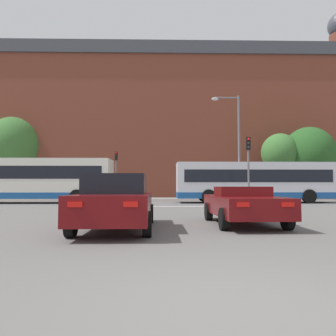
{
  "coord_description": "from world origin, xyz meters",
  "views": [
    {
      "loc": [
        -0.77,
        -3.48,
        1.25
      ],
      "look_at": [
        -0.26,
        21.9,
        2.63
      ],
      "focal_mm": 35.0,
      "sensor_mm": 36.0,
      "label": 1
    }
  ],
  "objects_px": {
    "street_lamp_junction": "(235,138)",
    "car_saloon_left": "(117,201)",
    "bus_crossing_trailing": "(33,179)",
    "pedestrian_waiting": "(235,188)",
    "bus_crossing_lead": "(254,181)",
    "traffic_light_near_right": "(248,160)",
    "car_roadster_right": "(243,204)",
    "traffic_light_far_left": "(116,167)",
    "pedestrian_walking_west": "(115,189)",
    "pedestrian_walking_east": "(121,189)"
  },
  "relations": [
    {
      "from": "pedestrian_waiting",
      "to": "pedestrian_walking_west",
      "type": "xyz_separation_m",
      "value": [
        -11.78,
        0.24,
        -0.13
      ]
    },
    {
      "from": "traffic_light_far_left",
      "to": "street_lamp_junction",
      "type": "distance_m",
      "value": 12.6
    },
    {
      "from": "car_saloon_left",
      "to": "car_roadster_right",
      "type": "bearing_deg",
      "value": 14.77
    },
    {
      "from": "traffic_light_near_right",
      "to": "street_lamp_junction",
      "type": "height_order",
      "value": "street_lamp_junction"
    },
    {
      "from": "traffic_light_far_left",
      "to": "pedestrian_waiting",
      "type": "bearing_deg",
      "value": 3.9
    },
    {
      "from": "car_saloon_left",
      "to": "traffic_light_far_left",
      "type": "bearing_deg",
      "value": 97.29
    },
    {
      "from": "bus_crossing_trailing",
      "to": "pedestrian_waiting",
      "type": "xyz_separation_m",
      "value": [
        16.53,
        8.05,
        -0.65
      ]
    },
    {
      "from": "car_roadster_right",
      "to": "bus_crossing_trailing",
      "type": "bearing_deg",
      "value": 130.74
    },
    {
      "from": "street_lamp_junction",
      "to": "traffic_light_near_right",
      "type": "bearing_deg",
      "value": -85.19
    },
    {
      "from": "street_lamp_junction",
      "to": "pedestrian_waiting",
      "type": "bearing_deg",
      "value": 77.57
    },
    {
      "from": "traffic_light_near_right",
      "to": "bus_crossing_trailing",
      "type": "bearing_deg",
      "value": 166.62
    },
    {
      "from": "pedestrian_walking_west",
      "to": "car_roadster_right",
      "type": "bearing_deg",
      "value": -80.64
    },
    {
      "from": "traffic_light_far_left",
      "to": "street_lamp_junction",
      "type": "bearing_deg",
      "value": -39.85
    },
    {
      "from": "traffic_light_far_left",
      "to": "pedestrian_walking_east",
      "type": "bearing_deg",
      "value": 80.7
    },
    {
      "from": "bus_crossing_lead",
      "to": "street_lamp_junction",
      "type": "distance_m",
      "value": 3.65
    },
    {
      "from": "car_roadster_right",
      "to": "street_lamp_junction",
      "type": "relative_size",
      "value": 0.57
    },
    {
      "from": "car_roadster_right",
      "to": "car_saloon_left",
      "type": "bearing_deg",
      "value": -165.62
    },
    {
      "from": "car_saloon_left",
      "to": "pedestrian_walking_east",
      "type": "distance_m",
      "value": 23.71
    },
    {
      "from": "bus_crossing_trailing",
      "to": "pedestrian_walking_west",
      "type": "distance_m",
      "value": 9.59
    },
    {
      "from": "bus_crossing_lead",
      "to": "car_roadster_right",
      "type": "bearing_deg",
      "value": 162.66
    },
    {
      "from": "pedestrian_waiting",
      "to": "pedestrian_walking_east",
      "type": "bearing_deg",
      "value": -141.41
    },
    {
      "from": "bus_crossing_lead",
      "to": "traffic_light_near_right",
      "type": "bearing_deg",
      "value": 159.52
    },
    {
      "from": "traffic_light_far_left",
      "to": "pedestrian_walking_west",
      "type": "distance_m",
      "value": 2.34
    },
    {
      "from": "car_saloon_left",
      "to": "pedestrian_walking_east",
      "type": "height_order",
      "value": "car_saloon_left"
    },
    {
      "from": "traffic_light_far_left",
      "to": "pedestrian_walking_east",
      "type": "xyz_separation_m",
      "value": [
        0.3,
        1.81,
        -2.1
      ]
    },
    {
      "from": "car_roadster_right",
      "to": "traffic_light_far_left",
      "type": "bearing_deg",
      "value": 107.59
    },
    {
      "from": "traffic_light_near_right",
      "to": "pedestrian_walking_east",
      "type": "relative_size",
      "value": 2.75
    },
    {
      "from": "car_saloon_left",
      "to": "bus_crossing_trailing",
      "type": "height_order",
      "value": "bus_crossing_trailing"
    },
    {
      "from": "pedestrian_waiting",
      "to": "car_saloon_left",
      "type": "bearing_deg",
      "value": -66.84
    },
    {
      "from": "bus_crossing_trailing",
      "to": "pedestrian_walking_west",
      "type": "height_order",
      "value": "bus_crossing_trailing"
    },
    {
      "from": "pedestrian_waiting",
      "to": "pedestrian_walking_east",
      "type": "relative_size",
      "value": 1.14
    },
    {
      "from": "car_saloon_left",
      "to": "pedestrian_waiting",
      "type": "height_order",
      "value": "pedestrian_waiting"
    },
    {
      "from": "car_roadster_right",
      "to": "bus_crossing_trailing",
      "type": "height_order",
      "value": "bus_crossing_trailing"
    },
    {
      "from": "bus_crossing_trailing",
      "to": "pedestrian_waiting",
      "type": "relative_size",
      "value": 6.32
    },
    {
      "from": "street_lamp_junction",
      "to": "bus_crossing_trailing",
      "type": "bearing_deg",
      "value": 177.12
    },
    {
      "from": "bus_crossing_lead",
      "to": "bus_crossing_trailing",
      "type": "distance_m",
      "value": 16.24
    },
    {
      "from": "street_lamp_junction",
      "to": "car_saloon_left",
      "type": "bearing_deg",
      "value": -115.46
    },
    {
      "from": "traffic_light_far_left",
      "to": "traffic_light_near_right",
      "type": "xyz_separation_m",
      "value": [
        9.82,
        -10.79,
        -0.11
      ]
    },
    {
      "from": "bus_crossing_trailing",
      "to": "street_lamp_junction",
      "type": "relative_size",
      "value": 1.46
    },
    {
      "from": "car_saloon_left",
      "to": "traffic_light_near_right",
      "type": "distance_m",
      "value": 13.05
    },
    {
      "from": "traffic_light_near_right",
      "to": "pedestrian_waiting",
      "type": "height_order",
      "value": "traffic_light_near_right"
    },
    {
      "from": "pedestrian_waiting",
      "to": "traffic_light_near_right",
      "type": "bearing_deg",
      "value": -54.58
    },
    {
      "from": "pedestrian_walking_west",
      "to": "street_lamp_junction",
      "type": "bearing_deg",
      "value": -51.6
    },
    {
      "from": "bus_crossing_lead",
      "to": "bus_crossing_trailing",
      "type": "height_order",
      "value": "bus_crossing_trailing"
    },
    {
      "from": "car_roadster_right",
      "to": "traffic_light_near_right",
      "type": "distance_m",
      "value": 10.52
    },
    {
      "from": "traffic_light_near_right",
      "to": "car_saloon_left",
      "type": "bearing_deg",
      "value": -121.75
    },
    {
      "from": "street_lamp_junction",
      "to": "pedestrian_walking_east",
      "type": "distance_m",
      "value": 14.03
    },
    {
      "from": "car_saloon_left",
      "to": "car_roadster_right",
      "type": "distance_m",
      "value": 4.08
    },
    {
      "from": "car_saloon_left",
      "to": "pedestrian_waiting",
      "type": "bearing_deg",
      "value": 68.7
    },
    {
      "from": "pedestrian_walking_west",
      "to": "car_saloon_left",
      "type": "bearing_deg",
      "value": -90.83
    }
  ]
}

